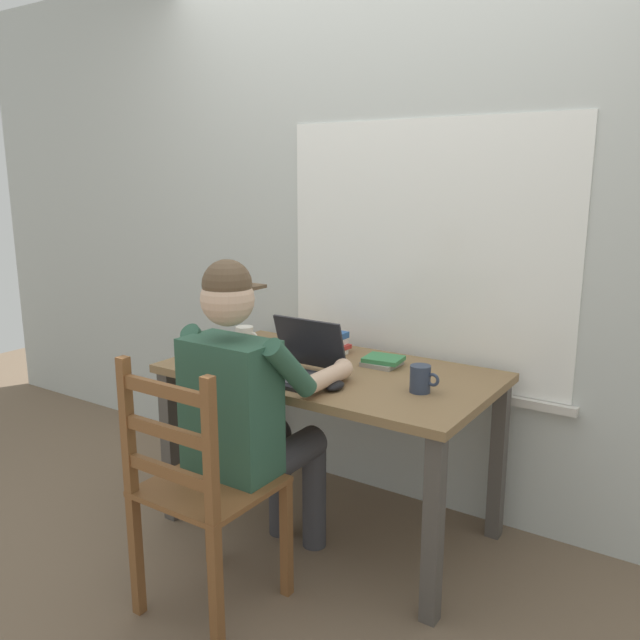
% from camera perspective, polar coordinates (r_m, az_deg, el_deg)
% --- Properties ---
extents(ground_plane, '(8.00, 8.00, 0.00)m').
position_cam_1_polar(ground_plane, '(3.06, 0.84, -17.62)').
color(ground_plane, brown).
extents(back_wall, '(6.00, 0.08, 2.60)m').
position_cam_1_polar(back_wall, '(3.06, 5.78, 7.89)').
color(back_wall, beige).
rests_on(back_wall, ground).
extents(desk, '(1.38, 0.77, 0.74)m').
position_cam_1_polar(desk, '(2.80, 0.89, -6.20)').
color(desk, olive).
rests_on(desk, ground).
extents(seated_person, '(0.50, 0.60, 1.26)m').
position_cam_1_polar(seated_person, '(2.46, -6.15, -7.50)').
color(seated_person, '#2D5642').
rests_on(seated_person, ground).
extents(wooden_chair, '(0.42, 0.42, 0.96)m').
position_cam_1_polar(wooden_chair, '(2.36, -10.53, -14.50)').
color(wooden_chair, brown).
rests_on(wooden_chair, ground).
extents(laptop, '(0.33, 0.30, 0.23)m').
position_cam_1_polar(laptop, '(2.66, -1.98, -3.85)').
color(laptop, '#232328').
rests_on(laptop, desk).
extents(computer_mouse, '(0.06, 0.10, 0.03)m').
position_cam_1_polar(computer_mouse, '(2.50, 1.32, -5.80)').
color(computer_mouse, black).
rests_on(computer_mouse, desk).
extents(coffee_mug_white, '(0.12, 0.08, 0.10)m').
position_cam_1_polar(coffee_mug_white, '(3.11, -6.60, -1.50)').
color(coffee_mug_white, silver).
rests_on(coffee_mug_white, desk).
extents(coffee_mug_dark, '(0.12, 0.08, 0.10)m').
position_cam_1_polar(coffee_mug_dark, '(2.49, 8.84, -5.13)').
color(coffee_mug_dark, '#2D384C').
rests_on(coffee_mug_dark, desk).
extents(coffee_mug_spare, '(0.11, 0.07, 0.09)m').
position_cam_1_polar(coffee_mug_spare, '(2.99, -8.44, -2.23)').
color(coffee_mug_spare, black).
rests_on(coffee_mug_spare, desk).
extents(book_stack_main, '(0.20, 0.16, 0.10)m').
position_cam_1_polar(book_stack_main, '(3.00, 0.54, -1.97)').
color(book_stack_main, white).
rests_on(book_stack_main, desk).
extents(book_stack_side, '(0.17, 0.15, 0.04)m').
position_cam_1_polar(book_stack_side, '(2.82, 5.52, -3.62)').
color(book_stack_side, gray).
rests_on(book_stack_side, desk).
extents(paper_pile_near_laptop, '(0.25, 0.23, 0.01)m').
position_cam_1_polar(paper_pile_near_laptop, '(2.79, -4.24, -4.09)').
color(paper_pile_near_laptop, white).
rests_on(paper_pile_near_laptop, desk).
extents(landscape_photo_print, '(0.14, 0.11, 0.00)m').
position_cam_1_polar(landscape_photo_print, '(2.89, -6.25, -3.63)').
color(landscape_photo_print, teal).
rests_on(landscape_photo_print, desk).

